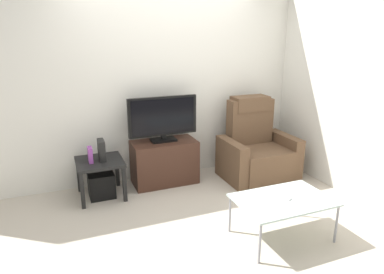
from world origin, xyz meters
The scene contains 12 objects.
ground_plane centered at (0.00, 0.00, 0.00)m, with size 6.40×6.40×0.00m, color #B2A899.
wall_back centered at (0.00, 1.13, 1.30)m, with size 6.40×0.06×2.60m, color silver.
wall_side centered at (1.88, 0.00, 1.30)m, with size 0.06×4.48×2.60m, color silver.
tv_stand centered at (-0.11, 0.85, 0.29)m, with size 0.83×0.43×0.57m.
television centered at (-0.11, 0.87, 0.88)m, with size 0.90×0.20×0.58m.
recliner_armchair centered at (1.14, 0.61, 0.37)m, with size 0.98×0.78×1.08m.
side_table centered at (-0.95, 0.75, 0.39)m, with size 0.54×0.54×0.46m.
subwoofer_box centered at (-0.95, 0.75, 0.15)m, with size 0.30×0.30×0.30m, color black.
book_upright centered at (-1.05, 0.73, 0.55)m, with size 0.05×0.13×0.18m, color purple.
game_console centered at (-0.91, 0.76, 0.59)m, with size 0.07×0.20×0.25m, color black.
coffee_table centered at (0.55, -0.81, 0.38)m, with size 0.90×0.60×0.41m.
cell_phone centered at (0.55, -0.79, 0.41)m, with size 0.07×0.15×0.01m, color #B7B7BC.
Camera 1 is at (-1.37, -3.24, 1.91)m, focal length 32.41 mm.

